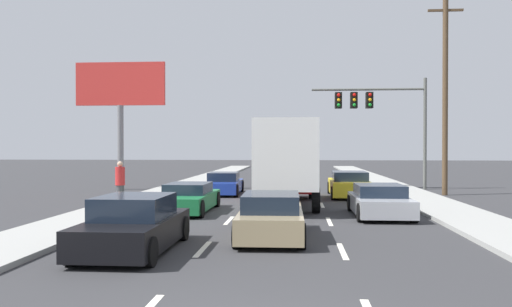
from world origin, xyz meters
name	(u,v)px	position (x,y,z in m)	size (l,w,h in m)	color
ground_plane	(286,189)	(0.00, 25.00, 0.00)	(140.00, 140.00, 0.00)	#333335
sidewalk_right	(416,197)	(6.46, 20.00, 0.07)	(2.42, 80.00, 0.14)	#9E9E99
sidewalk_left	(158,195)	(-6.46, 20.00, 0.07)	(2.42, 80.00, 0.14)	#9E9E99
lane_markings	(285,194)	(0.00, 21.61, 0.00)	(3.54, 52.00, 0.01)	silver
car_blue	(224,184)	(-3.25, 21.45, 0.54)	(1.88, 4.32, 1.17)	#1E389E
car_green	(188,198)	(-3.59, 13.88, 0.52)	(1.93, 4.56, 1.11)	#196B38
car_black	(134,226)	(-3.30, 6.21, 0.61)	(1.93, 4.28, 1.34)	black
box_truck	(287,158)	(0.22, 16.08, 2.04)	(2.56, 8.48, 3.54)	white
car_tan	(271,217)	(-0.10, 8.32, 0.58)	(1.87, 4.31, 1.24)	tan
car_yellow	(349,185)	(3.25, 20.54, 0.60)	(2.03, 4.55, 1.29)	yellow
car_silver	(380,201)	(3.60, 13.09, 0.55)	(2.00, 4.13, 1.15)	#B7BABF
traffic_signal_mast	(372,107)	(5.12, 25.52, 4.91)	(6.79, 0.69, 6.61)	#595B56
utility_pole_mid	(445,94)	(8.32, 21.81, 5.25)	(1.80, 0.28, 10.23)	brown
roadside_billboard	(120,96)	(-9.72, 23.88, 5.50)	(5.32, 0.36, 7.49)	slate
pedestrian_near_corner	(120,184)	(-6.46, 14.37, 1.04)	(0.38, 0.38, 1.80)	#3F3F42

